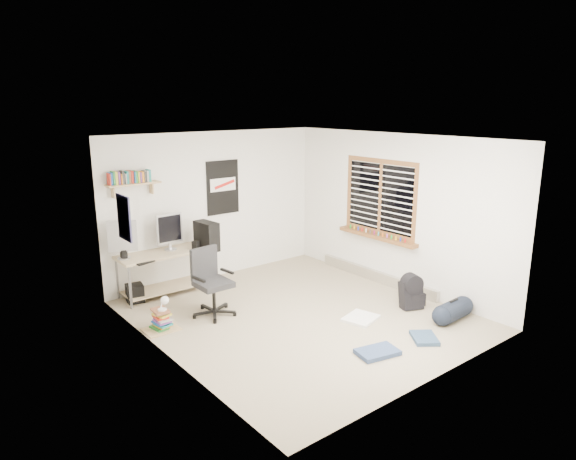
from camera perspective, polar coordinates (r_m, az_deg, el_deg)
floor at (r=7.44m, az=1.26°, el=-9.51°), size 4.00×4.50×0.01m
ceiling at (r=6.83m, az=1.37°, el=10.17°), size 4.00×4.50×0.01m
back_wall at (r=8.84m, az=-8.10°, el=2.71°), size 4.00×0.01×2.50m
left_wall at (r=5.99m, az=-13.60°, el=-3.01°), size 0.01×4.50×2.50m
right_wall at (r=8.42m, az=11.85°, el=1.99°), size 0.01×4.50×2.50m
desk at (r=8.35m, az=-13.54°, el=-4.51°), size 1.55×0.87×0.67m
monitor_left at (r=7.97m, az=-17.85°, el=-1.69°), size 0.43×0.27×0.46m
monitor_right at (r=8.25m, az=-13.00°, el=-0.84°), size 0.43×0.13×0.47m
pc_tower at (r=8.25m, az=-9.03°, el=-0.66°), size 0.25×0.46×0.46m
keyboard at (r=7.89m, az=-15.22°, el=-3.32°), size 0.47×0.27×0.02m
speaker_left at (r=8.01m, az=-17.77°, el=-2.71°), size 0.09×0.09×0.17m
speaker_right at (r=8.19m, az=-10.22°, el=-1.83°), size 0.12×0.12×0.18m
office_chair at (r=7.36m, az=-8.29°, el=-5.77°), size 0.70×0.70×0.97m
wall_shelf at (r=8.02m, az=-16.78°, el=4.94°), size 0.80×0.22×0.24m
poster_back_wall at (r=8.84m, az=-7.25°, el=4.71°), size 0.62×0.03×0.92m
poster_left_wall at (r=7.01m, az=-17.76°, el=1.30°), size 0.02×0.42×0.60m
window at (r=8.54m, az=10.14°, el=3.59°), size 0.10×1.50×1.26m
baseboard_heater at (r=8.88m, az=9.78°, el=-5.06°), size 0.08×2.50×0.18m
backpack at (r=7.84m, az=13.50°, el=-7.04°), size 0.38×0.34×0.42m
duffel_bag at (r=7.59m, az=17.85°, el=-8.53°), size 0.30×0.30×0.55m
tshirt at (r=7.36m, az=8.07°, el=-9.69°), size 0.55×0.50×0.04m
jeans_a at (r=6.46m, az=9.91°, el=-13.21°), size 0.56×0.42×0.05m
jeans_b at (r=6.95m, az=14.91°, el=-11.52°), size 0.47×0.50×0.05m
book_stack at (r=7.14m, az=-13.95°, el=-9.62°), size 0.46×0.39×0.31m
desk_lamp at (r=7.04m, az=-13.84°, el=-7.93°), size 0.17×0.22×0.20m
subwoofer at (r=8.20m, az=-16.65°, el=-6.73°), size 0.29×0.29×0.27m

